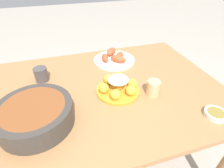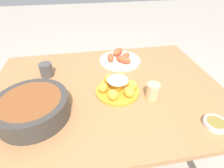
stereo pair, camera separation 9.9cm
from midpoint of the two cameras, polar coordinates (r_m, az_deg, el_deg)
The scene contains 8 objects.
ground_plane at distance 1.60m, azimuth 0.70°, elevation -22.98°, with size 12.00×12.00×0.00m, color #B2A899.
dining_table at distance 1.09m, azimuth 0.96°, elevation -5.02°, with size 1.36×0.99×0.75m.
cake_plate at distance 0.98m, azimuth 4.76°, elevation -1.12°, with size 0.25×0.25×0.09m.
serving_bowl at distance 0.88m, azimuth -21.64°, elevation -7.25°, with size 0.34×0.34×0.10m.
sauce_bowl at distance 0.96m, azimuth 33.32°, elevation -10.88°, with size 0.10×0.10×0.02m.
seafood_platter at distance 1.29m, azimuth 4.77°, elevation 8.24°, with size 0.30×0.30×0.07m.
cup_near at distance 1.17m, azimuth -18.45°, elevation 4.33°, with size 0.08×0.08×0.09m.
cup_far at distance 0.97m, azimuth 16.07°, elevation -2.35°, with size 0.07×0.07×0.09m.
Camera 2 is at (0.11, 0.81, 1.38)m, focal length 28.00 mm.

